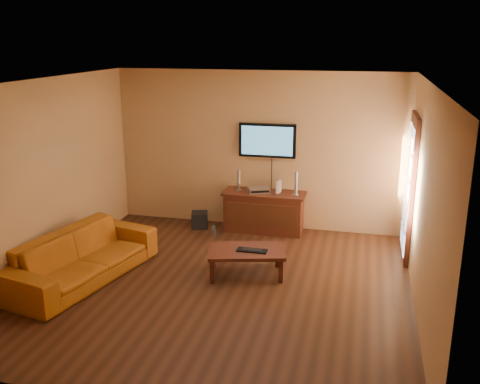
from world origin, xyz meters
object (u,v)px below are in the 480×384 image
(speaker_left, at_px, (239,181))
(keyboard, at_px, (252,250))
(media_console, at_px, (264,212))
(subwoofer, at_px, (200,220))
(television, at_px, (267,141))
(game_console, at_px, (279,187))
(sofa, at_px, (82,249))
(speaker_right, at_px, (296,184))
(coffee_table, at_px, (246,253))
(av_receiver, at_px, (259,190))
(bottle, at_px, (213,231))

(speaker_left, bearing_deg, keyboard, -71.05)
(media_console, bearing_deg, subwoofer, -175.47)
(television, bearing_deg, game_console, -38.53)
(speaker_left, bearing_deg, sofa, -123.20)
(sofa, height_order, speaker_right, speaker_right)
(coffee_table, xyz_separation_m, sofa, (-2.16, -0.65, 0.11))
(speaker_right, bearing_deg, game_console, 168.51)
(sofa, xyz_separation_m, av_receiver, (1.96, 2.44, 0.29))
(coffee_table, bearing_deg, subwoofer, 125.68)
(subwoofer, height_order, bottle, subwoofer)
(bottle, bearing_deg, av_receiver, 32.85)
(keyboard, bearing_deg, speaker_right, 78.98)
(media_console, bearing_deg, av_receiver, -178.86)
(game_console, bearing_deg, coffee_table, -82.32)
(coffee_table, bearing_deg, game_console, 85.54)
(speaker_left, xyz_separation_m, av_receiver, (0.35, -0.02, -0.13))
(speaker_left, relative_size, game_console, 1.73)
(subwoofer, bearing_deg, speaker_left, -6.83)
(media_console, xyz_separation_m, subwoofer, (-1.13, -0.09, -0.21))
(coffee_table, height_order, subwoofer, coffee_table)
(television, xyz_separation_m, speaker_left, (-0.45, -0.21, -0.68))
(coffee_table, height_order, keyboard, keyboard)
(av_receiver, xyz_separation_m, bottle, (-0.68, -0.44, -0.64))
(television, bearing_deg, av_receiver, -112.82)
(av_receiver, xyz_separation_m, subwoofer, (-1.03, -0.09, -0.59))
(sofa, xyz_separation_m, bottle, (1.28, 2.00, -0.35))
(speaker_left, bearing_deg, coffee_table, -73.26)
(speaker_right, height_order, subwoofer, speaker_right)
(media_console, relative_size, game_console, 6.60)
(game_console, relative_size, keyboard, 0.50)
(speaker_right, relative_size, subwoofer, 1.45)
(speaker_left, distance_m, av_receiver, 0.38)
(coffee_table, bearing_deg, speaker_left, 106.74)
(subwoofer, xyz_separation_m, bottle, (0.35, -0.35, -0.05))
(speaker_right, bearing_deg, media_console, 177.02)
(speaker_left, height_order, keyboard, speaker_left)
(coffee_table, distance_m, game_console, 1.89)
(television, height_order, coffee_table, television)
(subwoofer, bearing_deg, television, -0.30)
(av_receiver, bearing_deg, speaker_left, 154.59)
(game_console, bearing_deg, speaker_right, 0.66)
(media_console, distance_m, subwoofer, 1.15)
(sofa, relative_size, speaker_left, 6.25)
(speaker_right, relative_size, game_console, 1.89)
(sofa, relative_size, keyboard, 5.43)
(television, height_order, bottle, television)
(bottle, bearing_deg, subwoofer, 135.25)
(media_console, bearing_deg, speaker_right, -2.98)
(speaker_right, height_order, bottle, speaker_right)
(television, xyz_separation_m, keyboard, (0.19, -2.05, -1.15))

